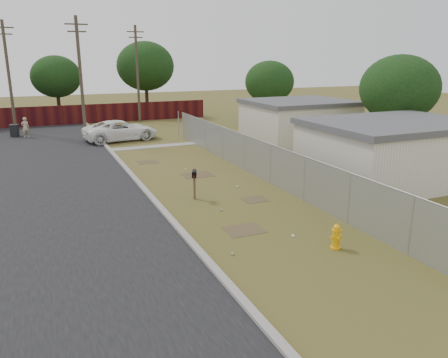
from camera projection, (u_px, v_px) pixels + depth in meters
name	position (u px, v px, depth m)	size (l,w,h in m)	color
ground	(213.00, 191.00, 20.78)	(120.00, 120.00, 0.00)	brown
street	(53.00, 166.00, 25.30)	(15.10, 60.00, 0.12)	black
chainlink_fence	(261.00, 164.00, 22.67)	(0.10, 27.06, 2.02)	#95999E
privacy_fence	(51.00, 116.00, 40.32)	(30.00, 0.12, 1.80)	#48110F
utility_poles	(79.00, 75.00, 36.36)	(12.60, 8.24, 9.00)	#443B2D
houses	(340.00, 134.00, 26.85)	(9.30, 17.24, 3.10)	silver
horizon_trees	(126.00, 74.00, 40.66)	(33.32, 31.94, 7.78)	#342317
fire_hydrant	(336.00, 237.00, 14.41)	(0.40, 0.39, 0.89)	#ECA90C
mailbox	(194.00, 176.00, 19.28)	(0.38, 0.57, 1.34)	brown
pickup_truck	(121.00, 130.00, 33.09)	(2.56, 5.54, 1.54)	white
pedestrian	(25.00, 127.00, 34.25)	(0.59, 0.39, 1.61)	tan
trash_bin	(14.00, 131.00, 34.70)	(0.74, 0.80, 0.97)	black
scattered_litter	(229.00, 205.00, 18.66)	(3.46, 11.13, 0.07)	white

